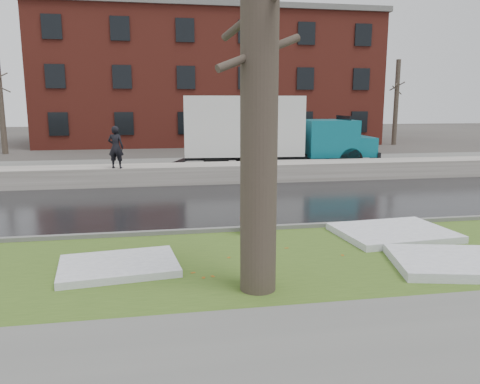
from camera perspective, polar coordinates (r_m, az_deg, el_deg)
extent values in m
plane|color=#47423D|center=(10.92, 2.91, -6.22)|extent=(120.00, 120.00, 0.00)
cube|color=#37531B|center=(9.76, 4.57, -8.20)|extent=(60.00, 4.50, 0.04)
cube|color=slate|center=(6.51, 13.35, -18.59)|extent=(60.00, 3.00, 0.05)
cube|color=black|center=(15.20, -0.88, -1.29)|extent=(60.00, 7.00, 0.03)
cube|color=slate|center=(23.51, -4.20, 2.96)|extent=(60.00, 9.00, 0.03)
cube|color=slate|center=(11.84, 1.83, -4.51)|extent=(60.00, 0.15, 0.14)
cube|color=#BAB3AA|center=(19.23, -2.89, 2.32)|extent=(60.00, 1.60, 0.75)
cube|color=maroon|center=(40.45, -3.96, 13.28)|extent=(26.00, 12.00, 10.00)
cylinder|color=brown|center=(33.59, -27.15, 9.69)|extent=(0.36, 0.36, 6.50)
cylinder|color=brown|center=(33.59, -27.20, 10.28)|extent=(1.40, 0.61, 0.63)
cylinder|color=brown|center=(36.36, -16.07, 10.43)|extent=(0.36, 0.36, 6.50)
cylinder|color=brown|center=(36.37, -16.15, 11.92)|extent=(0.84, 1.62, 0.73)
cylinder|color=brown|center=(36.41, -16.22, 13.33)|extent=(1.08, 1.26, 0.66)
cylinder|color=brown|center=(36.36, -16.10, 10.98)|extent=(1.40, 0.61, 0.63)
cylinder|color=brown|center=(38.80, 18.50, 10.29)|extent=(0.36, 0.36, 6.50)
cylinder|color=brown|center=(38.81, 18.59, 11.69)|extent=(0.84, 1.62, 0.73)
cylinder|color=brown|center=(38.84, 18.67, 13.01)|extent=(1.08, 1.26, 0.66)
cylinder|color=brown|center=(38.80, 18.53, 10.80)|extent=(1.40, 0.61, 0.63)
cylinder|color=#ACAEB4|center=(11.33, 0.93, -3.64)|extent=(0.24, 0.24, 0.66)
ellipsoid|color=#B10E10|center=(11.26, 0.94, -2.02)|extent=(0.29, 0.29, 0.15)
cylinder|color=#B10E10|center=(11.24, 0.94, -1.60)|extent=(0.05, 0.05, 0.05)
cylinder|color=#B10E10|center=(11.31, 0.24, -3.32)|extent=(0.11, 0.12, 0.10)
cylinder|color=#B10E10|center=(11.32, 1.62, -3.31)|extent=(0.11, 0.12, 0.10)
cylinder|color=#ACAEB4|center=(11.45, 0.90, -3.15)|extent=(0.14, 0.11, 0.13)
cylinder|color=brown|center=(7.64, 2.40, 15.82)|extent=(0.64, 0.64, 7.64)
cylinder|color=brown|center=(7.74, 2.44, 21.45)|extent=(1.01, 1.73, 0.79)
cylinder|color=brown|center=(7.65, 2.40, 16.63)|extent=(1.51, 0.74, 0.68)
cube|color=black|center=(22.81, 3.63, 4.37)|extent=(8.23, 1.57, 0.22)
cube|color=silver|center=(22.51, 0.30, 8.10)|extent=(5.68, 2.92, 2.76)
cube|color=#0D6779|center=(23.41, 10.74, 6.51)|extent=(2.51, 2.61, 1.74)
cube|color=#0D6779|center=(23.91, 14.13, 5.47)|extent=(1.38, 2.33, 0.92)
cube|color=black|center=(23.59, 12.48, 7.97)|extent=(0.22, 2.05, 0.92)
cube|color=black|center=(22.54, -8.27, 3.36)|extent=(1.83, 1.34, 0.69)
cylinder|color=black|center=(22.72, 13.29, 3.82)|extent=(1.14, 0.38, 1.12)
cylinder|color=black|center=(24.74, 11.65, 4.43)|extent=(1.14, 0.38, 1.12)
cylinder|color=black|center=(21.62, 1.43, 3.77)|extent=(1.14, 0.38, 1.12)
cylinder|color=black|center=(23.73, 0.74, 4.39)|extent=(1.14, 0.38, 1.12)
cylinder|color=black|center=(21.46, -2.91, 3.71)|extent=(1.14, 0.38, 1.12)
cylinder|color=black|center=(23.59, -3.22, 4.34)|extent=(1.14, 0.38, 1.12)
imported|color=black|center=(18.41, -14.90, 5.31)|extent=(0.66, 0.52, 1.61)
cube|color=white|center=(11.90, 18.18, -4.72)|extent=(2.76, 2.22, 0.16)
cube|color=white|center=(9.41, -14.56, -8.68)|extent=(2.38, 1.86, 0.14)
cube|color=white|center=(10.22, 25.98, -7.76)|extent=(3.14, 2.40, 0.18)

